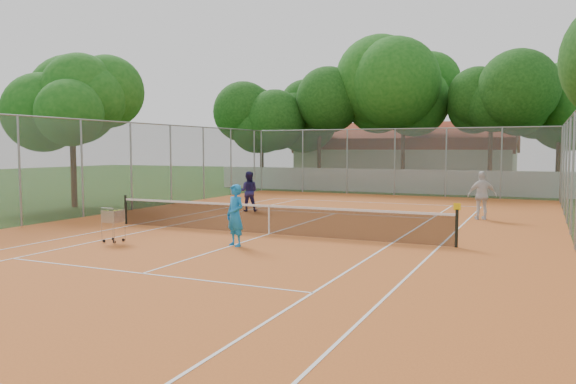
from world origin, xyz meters
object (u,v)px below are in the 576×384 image
at_px(tennis_net, 269,219).
at_px(player_far_left, 248,191).
at_px(player_far_right, 482,195).
at_px(ball_hopper, 113,225).
at_px(clubhouse, 406,156).
at_px(player_near, 235,215).

xyz_separation_m(tennis_net, player_far_left, (-3.85, 5.70, 0.40)).
bearing_deg(player_far_right, player_far_left, -14.31).
relative_size(tennis_net, ball_hopper, 11.17).
xyz_separation_m(clubhouse, player_far_left, (-1.85, -23.30, -1.29)).
bearing_deg(player_far_right, ball_hopper, 26.10).
relative_size(clubhouse, player_near, 9.21).
xyz_separation_m(player_near, ball_hopper, (-3.64, -0.95, -0.36)).
height_order(tennis_net, player_far_right, player_far_right).
height_order(clubhouse, player_near, clubhouse).
bearing_deg(clubhouse, ball_hopper, -92.69).
bearing_deg(tennis_net, ball_hopper, -136.31).
bearing_deg(ball_hopper, tennis_net, 48.27).
xyz_separation_m(player_far_right, ball_hopper, (-9.49, -10.22, -0.43)).
distance_m(player_far_left, player_far_right, 9.89).
xyz_separation_m(player_far_left, ball_hopper, (0.33, -9.07, -0.36)).
bearing_deg(clubhouse, player_far_left, -94.55).
distance_m(clubhouse, player_far_right, 23.56).
relative_size(tennis_net, player_far_right, 6.18).
relative_size(tennis_net, player_far_left, 6.67).
bearing_deg(player_far_right, tennis_net, 27.95).
bearing_deg(player_near, player_far_left, 138.59).
distance_m(player_far_right, ball_hopper, 13.96).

